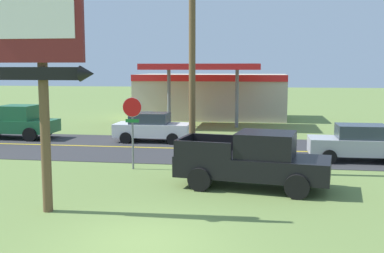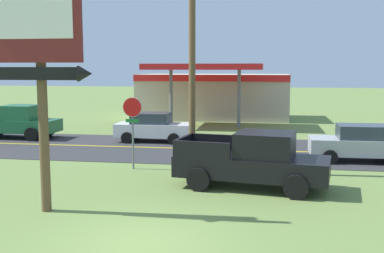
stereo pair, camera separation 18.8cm
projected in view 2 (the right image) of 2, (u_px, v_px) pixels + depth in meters
name	position (u px, v px, depth m)	size (l,w,h in m)	color
ground_plane	(138.00, 242.00, 11.21)	(180.00, 180.00, 0.00)	olive
road_asphalt	(208.00, 149.00, 23.94)	(140.00, 8.00, 0.02)	#333335
road_centre_line	(208.00, 149.00, 23.94)	(126.00, 0.20, 0.01)	gold
motel_sign	(41.00, 57.00, 13.02)	(2.88, 0.54, 6.48)	brown
stop_sign	(133.00, 120.00, 19.11)	(0.80, 0.08, 2.95)	slate
utility_pole	(192.00, 44.00, 18.25)	(1.63, 0.26, 9.60)	brown
gas_station	(214.00, 95.00, 38.44)	(12.00, 11.50, 4.40)	beige
pickup_black_parked_on_lawn	(254.00, 161.00, 16.18)	(5.44, 2.84, 1.96)	black
pickup_green_on_road	(15.00, 122.00, 27.65)	(5.20, 2.24, 1.96)	#1E6038
car_white_near_lane	(153.00, 127.00, 26.33)	(4.20, 2.00, 1.64)	silver
car_silver_mid_lane	(359.00, 143.00, 20.76)	(4.20, 2.00, 1.64)	#A8AAAF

